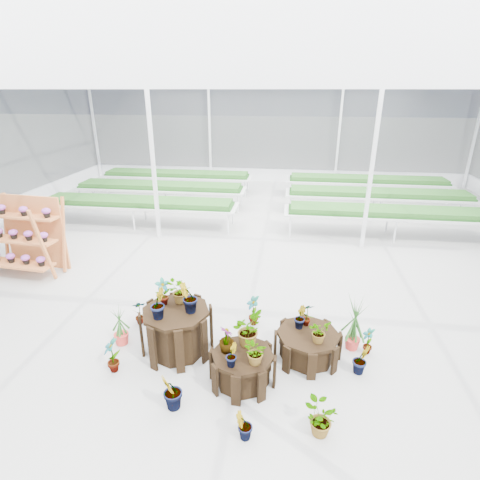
# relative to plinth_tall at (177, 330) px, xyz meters

# --- Properties ---
(ground_plane) EXTENTS (24.00, 24.00, 0.00)m
(ground_plane) POSITION_rel_plinth_tall_xyz_m (0.91, 1.11, -0.40)
(ground_plane) COLOR gray
(ground_plane) RESTS_ON ground
(greenhouse_shell) EXTENTS (18.00, 24.00, 4.50)m
(greenhouse_shell) POSITION_rel_plinth_tall_xyz_m (0.91, 1.11, 1.85)
(greenhouse_shell) COLOR white
(greenhouse_shell) RESTS_ON ground
(steel_frame) EXTENTS (18.00, 24.00, 4.50)m
(steel_frame) POSITION_rel_plinth_tall_xyz_m (0.91, 1.11, 1.85)
(steel_frame) COLOR silver
(steel_frame) RESTS_ON ground
(nursery_benches) EXTENTS (16.00, 7.00, 0.84)m
(nursery_benches) POSITION_rel_plinth_tall_xyz_m (0.91, 8.31, 0.02)
(nursery_benches) COLOR silver
(nursery_benches) RESTS_ON ground
(plinth_tall) EXTENTS (1.56, 1.56, 0.80)m
(plinth_tall) POSITION_rel_plinth_tall_xyz_m (0.00, 0.00, 0.00)
(plinth_tall) COLOR black
(plinth_tall) RESTS_ON ground
(plinth_mid) EXTENTS (1.04, 1.04, 0.52)m
(plinth_mid) POSITION_rel_plinth_tall_xyz_m (1.20, -0.60, -0.14)
(plinth_mid) COLOR black
(plinth_mid) RESTS_ON ground
(plinth_low) EXTENTS (1.17, 1.17, 0.48)m
(plinth_low) POSITION_rel_plinth_tall_xyz_m (2.20, 0.10, -0.16)
(plinth_low) COLOR black
(plinth_low) RESTS_ON ground
(shelf_rack) EXTENTS (1.82, 1.08, 1.85)m
(shelf_rack) POSITION_rel_plinth_tall_xyz_m (-4.44, 2.39, 0.53)
(shelf_rack) COLOR #BC6833
(shelf_rack) RESTS_ON ground
(nursery_plants) EXTENTS (4.55, 2.91, 1.35)m
(nursery_plants) POSITION_rel_plinth_tall_xyz_m (1.08, -0.15, 0.16)
(nursery_plants) COLOR #275920
(nursery_plants) RESTS_ON ground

